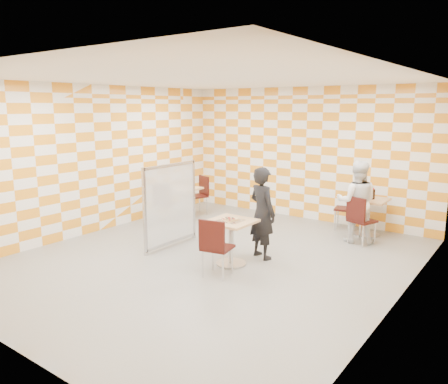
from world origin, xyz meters
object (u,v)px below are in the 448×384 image
at_px(man_white, 357,202).
at_px(soda_bottle, 373,194).
at_px(chair_empty_near, 164,201).
at_px(partition, 171,205).
at_px(main_table, 231,235).
at_px(second_table, 368,211).
at_px(empty_table, 183,198).
at_px(chair_main_front, 215,243).
at_px(chair_second_side, 350,205).
at_px(chair_empty_far, 200,192).
at_px(man_dark, 262,213).
at_px(sport_bottle, 366,193).
at_px(chair_second_front, 359,217).

bearing_deg(man_white, soda_bottle, -122.63).
xyz_separation_m(chair_empty_near, partition, (1.15, -1.00, 0.25)).
xyz_separation_m(main_table, partition, (-1.46, 0.14, 0.28)).
height_order(man_white, soda_bottle, man_white).
xyz_separation_m(second_table, empty_table, (-3.82, -1.29, 0.00)).
height_order(chair_main_front, chair_second_side, same).
bearing_deg(main_table, chair_main_front, -77.43).
relative_size(chair_empty_far, man_white, 0.59).
xyz_separation_m(chair_second_side, man_white, (0.38, -0.71, 0.24)).
distance_m(chair_second_side, man_dark, 2.63).
bearing_deg(sport_bottle, man_dark, -109.73).
bearing_deg(main_table, soda_bottle, 66.09).
xyz_separation_m(chair_empty_far, man_white, (3.80, 0.04, 0.24)).
distance_m(chair_empty_far, partition, 2.52).
xyz_separation_m(chair_empty_near, soda_bottle, (3.94, 1.87, 0.31)).
distance_m(man_dark, man_white, 2.08).
relative_size(man_dark, sport_bottle, 7.88).
bearing_deg(soda_bottle, chair_empty_far, -170.89).
bearing_deg(empty_table, chair_empty_far, 92.27).
xyz_separation_m(empty_table, partition, (1.10, -1.57, 0.28)).
distance_m(second_table, partition, 3.96).
height_order(man_white, sport_bottle, man_white).
xyz_separation_m(chair_empty_far, man_dark, (2.82, -1.79, 0.24)).
bearing_deg(chair_second_side, sport_bottle, -0.58).
bearing_deg(soda_bottle, chair_second_front, -90.35).
bearing_deg(main_table, man_dark, 68.74).
xyz_separation_m(main_table, man_white, (1.21, 2.43, 0.28)).
bearing_deg(main_table, chair_empty_near, 156.40).
height_order(chair_second_side, chair_empty_near, same).
height_order(second_table, empty_table, same).
bearing_deg(second_table, soda_bottle, 9.78).
bearing_deg(main_table, chair_second_front, 59.59).
distance_m(man_white, soda_bottle, 0.60).
relative_size(second_table, chair_second_front, 0.81).
xyz_separation_m(second_table, partition, (-2.72, -2.86, 0.28)).
bearing_deg(soda_bottle, man_white, -101.91).
distance_m(partition, soda_bottle, 4.01).
bearing_deg(chair_second_side, empty_table, -157.27).
distance_m(chair_empty_near, man_dark, 2.90).
relative_size(chair_second_front, man_dark, 0.59).
bearing_deg(man_dark, chair_empty_near, 8.56).
height_order(chair_empty_near, soda_bottle, soda_bottle).
relative_size(partition, man_white, 0.99).
bearing_deg(sport_bottle, main_table, -110.02).
distance_m(main_table, second_table, 3.25).
bearing_deg(chair_empty_far, second_table, 9.10).
bearing_deg(sport_bottle, chair_empty_near, -152.00).
relative_size(empty_table, chair_second_side, 0.81).
height_order(empty_table, soda_bottle, soda_bottle).
distance_m(main_table, man_white, 2.73).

